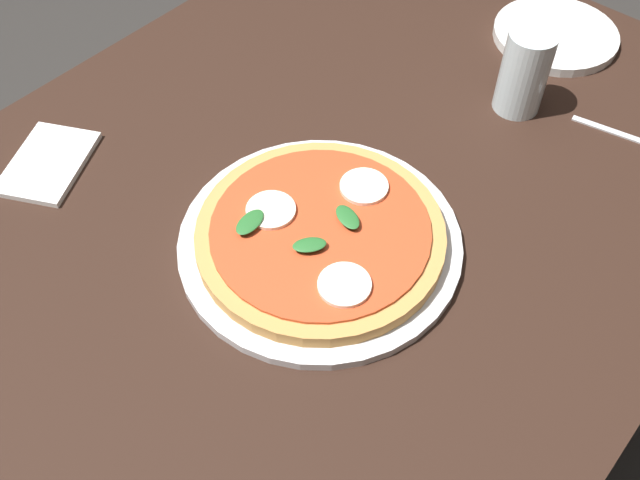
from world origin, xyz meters
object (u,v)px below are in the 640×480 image
dining_table (266,292)px  glass_cup (524,72)px  serving_tray (320,242)px  napkin (48,163)px  pizza (320,234)px  plate_white (555,35)px

dining_table → glass_cup: 0.44m
serving_tray → napkin: 0.37m
pizza → plate_white: 0.53m
glass_cup → napkin: bearing=141.4°
dining_table → serving_tray: 0.12m
dining_table → pizza: bearing=-50.3°
dining_table → glass_cup: (0.41, -0.09, 0.15)m
glass_cup → plate_white: bearing=11.8°
napkin → glass_cup: 0.63m
pizza → plate_white: size_ratio=1.55×
serving_tray → napkin: bearing=110.3°
serving_tray → glass_cup: size_ratio=2.82×
dining_table → plate_white: (0.58, -0.06, 0.10)m
pizza → glass_cup: (0.36, -0.04, 0.04)m
dining_table → napkin: napkin is taller
glass_cup → pizza: bearing=173.4°
pizza → napkin: (-0.13, 0.35, -0.02)m
plate_white → glass_cup: 0.18m
plate_white → serving_tray: bearing=179.2°
napkin → glass_cup: (0.49, -0.39, 0.05)m
serving_tray → plate_white: plate_white is taller
napkin → glass_cup: bearing=-38.6°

